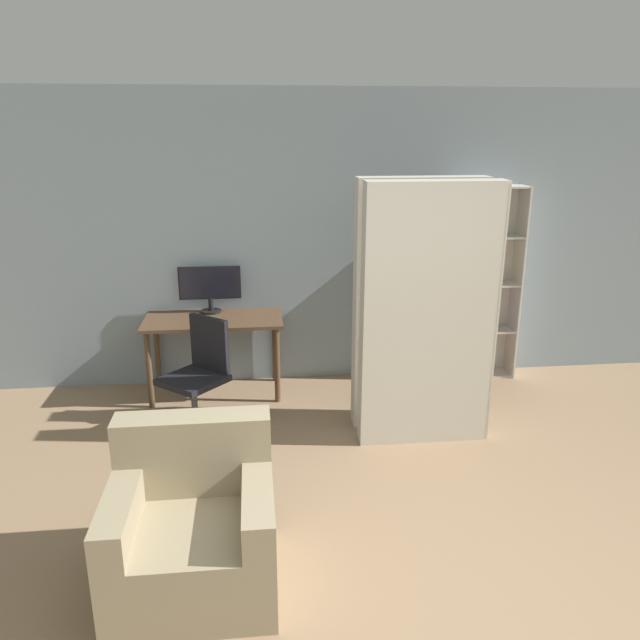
{
  "coord_description": "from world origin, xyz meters",
  "views": [
    {
      "loc": [
        -0.91,
        -2.33,
        2.34
      ],
      "look_at": [
        -0.45,
        1.85,
        1.05
      ],
      "focal_mm": 35.0,
      "sensor_mm": 36.0,
      "label": 1
    }
  ],
  "objects": [
    {
      "name": "wall_back",
      "position": [
        0.0,
        3.4,
        1.35
      ],
      "size": [
        8.0,
        0.06,
        2.7
      ],
      "color": "gray",
      "rests_on": "ground"
    },
    {
      "name": "monitor",
      "position": [
        -1.3,
        3.26,
        0.98
      ],
      "size": [
        0.56,
        0.18,
        0.43
      ],
      "color": "black",
      "rests_on": "desk"
    },
    {
      "name": "mattress_near",
      "position": [
        0.39,
        1.98,
        1.0
      ],
      "size": [
        1.01,
        0.22,
        2.01
      ],
      "color": "beige",
      "rests_on": "ground"
    },
    {
      "name": "office_chair",
      "position": [
        -1.37,
        2.39,
        0.36
      ],
      "size": [
        0.62,
        0.62,
        0.91
      ],
      "color": "#4C4C51",
      "rests_on": "ground"
    },
    {
      "name": "ground_plane",
      "position": [
        0.0,
        0.0,
        0.0
      ],
      "size": [
        16.0,
        16.0,
        0.0
      ],
      "primitive_type": "plane",
      "color": "#937556"
    },
    {
      "name": "desk",
      "position": [
        -1.27,
        3.07,
        0.62
      ],
      "size": [
        1.22,
        0.61,
        0.72
      ],
      "color": "brown",
      "rests_on": "ground"
    },
    {
      "name": "armchair",
      "position": [
        -1.27,
        0.57,
        0.32
      ],
      "size": [
        0.85,
        0.8,
        0.85
      ],
      "color": "gray",
      "rests_on": "ground"
    },
    {
      "name": "bookshelf",
      "position": [
        1.17,
        3.26,
        0.91
      ],
      "size": [
        0.69,
        0.27,
        1.85
      ],
      "color": "beige",
      "rests_on": "ground"
    },
    {
      "name": "mattress_far",
      "position": [
        0.39,
        2.31,
        1.0
      ],
      "size": [
        1.01,
        0.2,
        2.0
      ],
      "color": "beige",
      "rests_on": "ground"
    }
  ]
}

